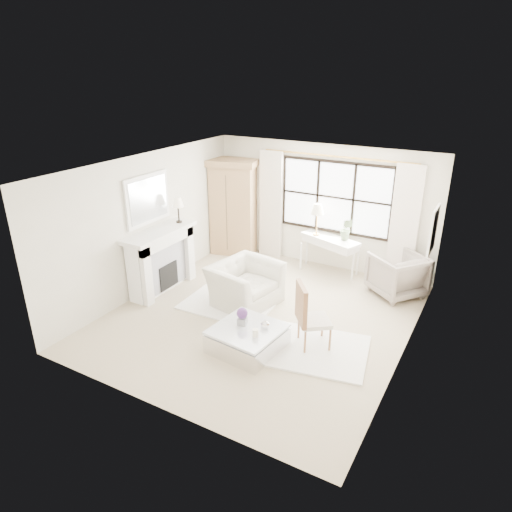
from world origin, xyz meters
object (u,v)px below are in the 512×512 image
(console_table, at_px, (329,255))
(club_armchair, at_px, (245,284))
(coffee_table, at_px, (247,339))
(armoire, at_px, (234,207))

(console_table, relative_size, club_armchair, 1.14)
(club_armchair, height_order, coffee_table, club_armchair)
(console_table, bearing_deg, club_armchair, -92.98)
(armoire, distance_m, club_armchair, 2.70)
(club_armchair, xyz_separation_m, coffee_table, (0.82, -1.30, -0.21))
(console_table, bearing_deg, coffee_table, -71.44)
(armoire, relative_size, console_table, 1.63)
(armoire, height_order, club_armchair, armoire)
(console_table, distance_m, coffee_table, 3.42)
(console_table, height_order, coffee_table, console_table)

